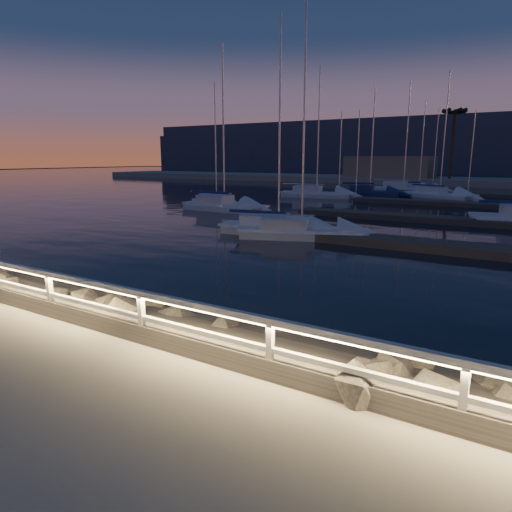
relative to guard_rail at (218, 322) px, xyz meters
The scene contains 17 objects.
ground 0.78m from the guard_rail, ahead, with size 400.00×400.00×0.00m, color gray.
harbor_water 31.27m from the guard_rail, 89.87° to the left, with size 400.00×440.00×0.60m.
guard_rail is the anchor object (origin of this frame).
riprap 2.07m from the guard_rail, 112.07° to the left, with size 41.92×3.25×1.53m.
floating_docks 32.52m from the guard_rail, 89.88° to the left, with size 22.00×36.00×0.40m.
far_shore 74.05m from the guard_rail, 90.04° to the left, with size 160.00×14.00×5.20m.
palm_left 73.04m from the guard_rail, 96.29° to the left, with size 3.00×3.00×11.20m.
distant_hills 135.56m from the guard_rail, 99.37° to the left, with size 230.00×37.50×18.00m.
sailboat_a 29.66m from the guard_rail, 125.86° to the left, with size 7.65×2.62×12.93m.
sailboat_b 17.92m from the guard_rail, 116.16° to the left, with size 7.02×2.97×11.61m.
sailboat_e 33.46m from the guard_rail, 126.93° to the left, with size 6.37×3.86×10.58m.
sailboat_f 16.89m from the guard_rail, 111.78° to the left, with size 7.17×4.30×11.85m.
sailboat_i 46.90m from the guard_rail, 105.07° to the left, with size 7.34×3.11×12.19m.
sailboat_j 43.06m from the guard_rail, 112.35° to the left, with size 8.35×3.74×13.76m.
sailboat_k 46.74m from the guard_rail, 95.92° to the left, with size 7.95×4.88×13.11m.
sailboat_m 53.58m from the guard_rail, 101.07° to the left, with size 7.94×3.08×13.27m.
sailboat_n 55.27m from the guard_rail, 99.14° to the left, with size 6.71×2.85×11.09m.
Camera 1 is at (4.57, -6.20, 3.65)m, focal length 32.00 mm.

